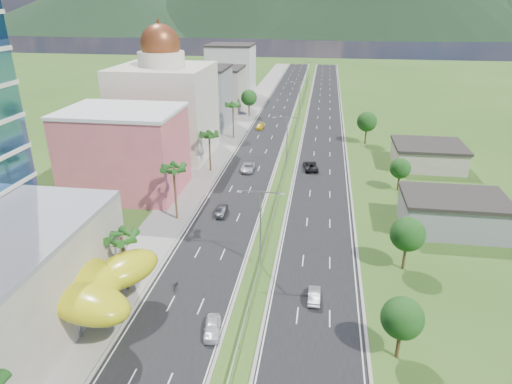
% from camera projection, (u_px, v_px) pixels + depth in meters
% --- Properties ---
extents(ground, '(500.00, 500.00, 0.00)m').
position_uv_depth(ground, '(248.00, 311.00, 52.76)').
color(ground, '#2D5119').
rests_on(ground, ground).
extents(road_left, '(11.00, 260.00, 0.04)m').
position_uv_depth(road_left, '(273.00, 120.00, 135.75)').
color(road_left, black).
rests_on(road_left, ground).
extents(road_right, '(11.00, 260.00, 0.04)m').
position_uv_depth(road_right, '(324.00, 122.00, 133.70)').
color(road_right, black).
rests_on(road_right, ground).
extents(sidewalk_left, '(7.00, 260.00, 0.12)m').
position_uv_depth(sidewalk_left, '(241.00, 119.00, 137.03)').
color(sidewalk_left, gray).
rests_on(sidewalk_left, ground).
extents(median_guardrail, '(0.10, 216.06, 0.76)m').
position_uv_depth(median_guardrail, '(294.00, 136.00, 118.09)').
color(median_guardrail, gray).
rests_on(median_guardrail, ground).
extents(streetlight_median_b, '(6.04, 0.25, 11.00)m').
position_uv_depth(streetlight_median_b, '(261.00, 221.00, 59.24)').
color(streetlight_median_b, gray).
rests_on(streetlight_median_b, ground).
extents(streetlight_median_c, '(6.04, 0.25, 11.00)m').
position_uv_depth(streetlight_median_c, '(287.00, 136.00, 95.67)').
color(streetlight_median_c, gray).
rests_on(streetlight_median_c, ground).
extents(streetlight_median_d, '(6.04, 0.25, 11.00)m').
position_uv_depth(streetlight_median_d, '(300.00, 95.00, 136.66)').
color(streetlight_median_d, gray).
rests_on(streetlight_median_d, ground).
extents(streetlight_median_e, '(6.04, 0.25, 11.00)m').
position_uv_depth(streetlight_median_e, '(307.00, 73.00, 177.64)').
color(streetlight_median_e, gray).
rests_on(streetlight_median_e, ground).
extents(lime_canopy, '(18.00, 15.00, 7.40)m').
position_uv_depth(lime_canopy, '(62.00, 279.00, 49.89)').
color(lime_canopy, '#BAB512').
rests_on(lime_canopy, ground).
extents(pink_shophouse, '(20.00, 15.00, 15.00)m').
position_uv_depth(pink_shophouse, '(125.00, 153.00, 82.80)').
color(pink_shophouse, '#D05566').
rests_on(pink_shophouse, ground).
extents(domed_building, '(20.00, 20.00, 28.70)m').
position_uv_depth(domed_building, '(165.00, 105.00, 102.25)').
color(domed_building, beige).
rests_on(domed_building, ground).
extents(midrise_grey, '(16.00, 15.00, 16.00)m').
position_uv_depth(midrise_grey, '(199.00, 98.00, 126.19)').
color(midrise_grey, gray).
rests_on(midrise_grey, ground).
extents(midrise_beige, '(16.00, 15.00, 13.00)m').
position_uv_depth(midrise_beige, '(217.00, 90.00, 146.81)').
color(midrise_beige, '#9E9282').
rests_on(midrise_beige, ground).
extents(midrise_white, '(16.00, 15.00, 18.00)m').
position_uv_depth(midrise_white, '(231.00, 71.00, 166.79)').
color(midrise_white, silver).
rests_on(midrise_white, ground).
extents(shed_near, '(15.00, 10.00, 5.00)m').
position_uv_depth(shed_near, '(452.00, 214.00, 70.73)').
color(shed_near, gray).
rests_on(shed_near, ground).
extents(shed_far, '(14.00, 12.00, 4.40)m').
position_uv_depth(shed_far, '(428.00, 156.00, 97.90)').
color(shed_far, '#9E9282').
rests_on(shed_far, ground).
extents(palm_tree_b, '(3.60, 3.60, 8.10)m').
position_uv_depth(palm_tree_b, '(122.00, 239.00, 53.94)').
color(palm_tree_b, '#47301C').
rests_on(palm_tree_b, ground).
extents(palm_tree_c, '(3.60, 3.60, 9.60)m').
position_uv_depth(palm_tree_c, '(174.00, 170.00, 71.60)').
color(palm_tree_c, '#47301C').
rests_on(palm_tree_c, ground).
extents(palm_tree_d, '(3.60, 3.60, 8.60)m').
position_uv_depth(palm_tree_d, '(209.00, 136.00, 92.92)').
color(palm_tree_d, '#47301C').
rests_on(palm_tree_d, ground).
extents(palm_tree_e, '(3.60, 3.60, 9.40)m').
position_uv_depth(palm_tree_e, '(233.00, 106.00, 115.39)').
color(palm_tree_e, '#47301C').
rests_on(palm_tree_e, ground).
extents(leafy_tree_lfar, '(4.90, 4.90, 8.05)m').
position_uv_depth(leafy_tree_lfar, '(249.00, 98.00, 139.23)').
color(leafy_tree_lfar, '#47301C').
rests_on(leafy_tree_lfar, ground).
extents(leafy_tree_ra, '(4.20, 4.20, 6.90)m').
position_uv_depth(leafy_tree_ra, '(402.00, 318.00, 44.16)').
color(leafy_tree_ra, '#47301C').
rests_on(leafy_tree_ra, ground).
extents(leafy_tree_rb, '(4.55, 4.55, 7.47)m').
position_uv_depth(leafy_tree_rb, '(408.00, 234.00, 59.08)').
color(leafy_tree_rb, '#47301C').
rests_on(leafy_tree_rb, ground).
extents(leafy_tree_rc, '(3.85, 3.85, 6.33)m').
position_uv_depth(leafy_tree_rc, '(400.00, 168.00, 84.49)').
color(leafy_tree_rc, '#47301C').
rests_on(leafy_tree_rc, ground).
extents(leafy_tree_rd, '(4.90, 4.90, 8.05)m').
position_uv_depth(leafy_tree_rd, '(367.00, 122.00, 111.89)').
color(leafy_tree_rd, '#47301C').
rests_on(leafy_tree_rd, ground).
extents(mountain_ridge, '(860.00, 140.00, 90.00)m').
position_uv_depth(mountain_ridge, '(381.00, 36.00, 454.45)').
color(mountain_ridge, black).
rests_on(mountain_ridge, ground).
extents(car_white_near_left, '(2.34, 4.45, 1.44)m').
position_uv_depth(car_white_near_left, '(212.00, 328.00, 48.94)').
color(car_white_near_left, silver).
rests_on(car_white_near_left, road_left).
extents(car_dark_left, '(1.61, 4.38, 1.43)m').
position_uv_depth(car_dark_left, '(222.00, 211.00, 76.01)').
color(car_dark_left, black).
rests_on(car_dark_left, road_left).
extents(car_silver_mid_left, '(2.52, 5.39, 1.49)m').
position_uv_depth(car_silver_mid_left, '(248.00, 168.00, 95.49)').
color(car_silver_mid_left, '#B2B4BA').
rests_on(car_silver_mid_left, road_left).
extents(car_yellow_far_left, '(2.08, 4.60, 1.31)m').
position_uv_depth(car_yellow_far_left, '(260.00, 126.00, 126.94)').
color(car_yellow_far_left, gold).
rests_on(car_yellow_far_left, road_left).
extents(car_silver_right, '(1.42, 4.03, 1.33)m').
position_uv_depth(car_silver_right, '(314.00, 295.00, 54.40)').
color(car_silver_right, '#B6BABE').
rests_on(car_silver_right, road_right).
extents(car_dark_far_right, '(3.58, 6.21, 1.63)m').
position_uv_depth(car_dark_far_right, '(311.00, 166.00, 96.29)').
color(car_dark_far_right, black).
rests_on(car_dark_far_right, road_right).
extents(motorcycle, '(0.71, 1.84, 1.15)m').
position_uv_depth(motorcycle, '(176.00, 284.00, 56.64)').
color(motorcycle, black).
rests_on(motorcycle, road_left).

